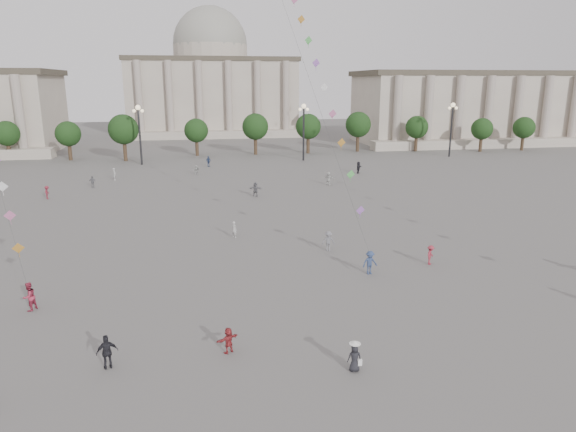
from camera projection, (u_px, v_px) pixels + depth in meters
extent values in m
plane|color=#5A5855|center=(294.00, 347.00, 29.08)|extent=(360.00, 360.00, 0.00)
cube|color=#AA9C8E|center=(515.00, 109.00, 130.17)|extent=(80.00, 22.00, 16.00)
cube|color=#453F33|center=(519.00, 74.00, 128.00)|extent=(81.60, 22.44, 1.20)
cube|color=#AA9C8E|center=(545.00, 142.00, 119.55)|extent=(84.00, 4.00, 2.00)
cube|color=#AA9C8E|center=(212.00, 98.00, 150.41)|extent=(46.00, 30.00, 20.00)
cube|color=#453F33|center=(211.00, 60.00, 147.73)|extent=(46.92, 30.60, 1.20)
cube|color=#AA9C8E|center=(216.00, 135.00, 136.49)|extent=(48.30, 4.00, 2.00)
cylinder|color=#AA9C8E|center=(211.00, 54.00, 147.25)|extent=(21.00, 21.00, 5.00)
sphere|color=gray|center=(210.00, 44.00, 146.62)|extent=(21.00, 21.00, 21.00)
cylinder|color=#3B2B1D|center=(64.00, 151.00, 97.91)|extent=(0.70, 0.70, 3.52)
sphere|color=black|center=(62.00, 132.00, 96.98)|extent=(5.12, 5.12, 5.12)
cylinder|color=#3B2B1D|center=(129.00, 150.00, 99.93)|extent=(0.70, 0.70, 3.52)
sphere|color=black|center=(128.00, 131.00, 99.00)|extent=(5.12, 5.12, 5.12)
cylinder|color=#3B2B1D|center=(192.00, 148.00, 101.94)|extent=(0.70, 0.70, 3.52)
sphere|color=black|center=(191.00, 130.00, 101.01)|extent=(5.12, 5.12, 5.12)
cylinder|color=#3B2B1D|center=(252.00, 147.00, 103.96)|extent=(0.70, 0.70, 3.52)
sphere|color=black|center=(252.00, 129.00, 103.03)|extent=(5.12, 5.12, 5.12)
cylinder|color=#3B2B1D|center=(310.00, 146.00, 105.97)|extent=(0.70, 0.70, 3.52)
sphere|color=black|center=(310.00, 128.00, 105.04)|extent=(5.12, 5.12, 5.12)
cylinder|color=#3B2B1D|center=(365.00, 145.00, 107.99)|extent=(0.70, 0.70, 3.52)
sphere|color=black|center=(366.00, 127.00, 107.06)|extent=(5.12, 5.12, 5.12)
cylinder|color=#3B2B1D|center=(419.00, 144.00, 110.01)|extent=(0.70, 0.70, 3.52)
sphere|color=black|center=(420.00, 126.00, 109.08)|extent=(5.12, 5.12, 5.12)
cylinder|color=#3B2B1D|center=(471.00, 143.00, 112.02)|extent=(0.70, 0.70, 3.52)
sphere|color=black|center=(472.00, 125.00, 111.09)|extent=(5.12, 5.12, 5.12)
cylinder|color=#3B2B1D|center=(521.00, 141.00, 114.04)|extent=(0.70, 0.70, 3.52)
sphere|color=black|center=(522.00, 125.00, 113.11)|extent=(5.12, 5.12, 5.12)
cylinder|color=#262628|center=(140.00, 137.00, 91.99)|extent=(0.36, 0.36, 10.00)
sphere|color=#FFE5B2|center=(138.00, 107.00, 90.67)|extent=(0.90, 0.90, 0.90)
sphere|color=#FFE5B2|center=(134.00, 111.00, 90.71)|extent=(0.60, 0.60, 0.60)
sphere|color=#FFE5B2|center=(142.00, 111.00, 90.94)|extent=(0.60, 0.60, 0.60)
cylinder|color=#262628|center=(304.00, 134.00, 97.03)|extent=(0.36, 0.36, 10.00)
sphere|color=#FFE5B2|center=(304.00, 106.00, 95.71)|extent=(0.90, 0.90, 0.90)
sphere|color=#FFE5B2|center=(300.00, 109.00, 95.75)|extent=(0.60, 0.60, 0.60)
sphere|color=#FFE5B2|center=(307.00, 109.00, 95.98)|extent=(0.60, 0.60, 0.60)
cylinder|color=#262628|center=(451.00, 132.00, 102.07)|extent=(0.36, 0.36, 10.00)
sphere|color=#FFE5B2|center=(453.00, 105.00, 100.75)|extent=(0.90, 0.90, 0.90)
sphere|color=#FFE5B2|center=(450.00, 108.00, 100.79)|extent=(0.60, 0.60, 0.60)
sphere|color=#FFE5B2|center=(456.00, 108.00, 101.02)|extent=(0.60, 0.60, 0.60)
imported|color=#344775|center=(208.00, 161.00, 90.93)|extent=(1.15, 1.04, 1.88)
imported|color=#B2B3AF|center=(196.00, 170.00, 83.06)|extent=(1.43, 1.19, 1.54)
imported|color=slate|center=(328.00, 241.00, 45.38)|extent=(1.26, 0.85, 1.82)
imported|color=silver|center=(329.00, 178.00, 74.61)|extent=(1.62, 1.68, 1.91)
imported|color=maroon|center=(431.00, 255.00, 42.02)|extent=(1.14, 1.19, 1.63)
imported|color=black|center=(358.00, 167.00, 84.17)|extent=(1.56, 1.77, 1.94)
imported|color=#B0B1AC|center=(114.00, 174.00, 78.29)|extent=(0.48, 0.71, 1.89)
imported|color=slate|center=(255.00, 189.00, 67.15)|extent=(1.85, 1.08, 1.90)
imported|color=#B0AFAB|center=(234.00, 230.00, 49.28)|extent=(0.69, 0.70, 1.63)
imported|color=slate|center=(92.00, 182.00, 72.77)|extent=(0.98, 0.41, 1.67)
imported|color=maroon|center=(47.00, 193.00, 65.59)|extent=(0.65, 1.11, 1.72)
imported|color=maroon|center=(229.00, 340.00, 28.28)|extent=(1.41, 1.07, 1.48)
imported|color=black|center=(107.00, 352.00, 26.66)|extent=(1.19, 0.74, 1.89)
imported|color=#A12B43|center=(29.00, 297.00, 33.48)|extent=(1.11, 1.18, 1.94)
imported|color=navy|center=(370.00, 263.00, 39.88)|extent=(1.32, 0.89, 1.89)
imported|color=black|center=(354.00, 358.00, 26.46)|extent=(0.75, 0.51, 1.49)
cone|color=white|center=(355.00, 343.00, 26.24)|extent=(0.52, 0.52, 0.14)
cylinder|color=white|center=(355.00, 344.00, 26.25)|extent=(0.60, 0.60, 0.02)
cube|color=white|center=(360.00, 362.00, 26.41)|extent=(0.22, 0.10, 0.35)
cube|color=#B97E2B|center=(18.00, 248.00, 34.16)|extent=(0.76, 0.25, 0.76)
cube|color=#BF6595|center=(10.00, 215.00, 35.10)|extent=(0.76, 0.25, 0.76)
cube|color=white|center=(2.00, 187.00, 36.07)|extent=(0.76, 0.25, 0.76)
cube|color=#9A5DBB|center=(360.00, 210.00, 40.60)|extent=(0.76, 0.25, 0.76)
cube|color=#51B154|center=(351.00, 174.00, 41.62)|extent=(0.76, 0.25, 0.76)
cube|color=#B97E2B|center=(341.00, 143.00, 42.70)|extent=(0.76, 0.25, 0.76)
cube|color=#BF6595|center=(333.00, 114.00, 43.80)|extent=(0.76, 0.25, 0.76)
cube|color=white|center=(324.00, 87.00, 44.92)|extent=(0.76, 0.25, 0.76)
cube|color=#9A5DBB|center=(316.00, 63.00, 46.06)|extent=(0.76, 0.25, 0.76)
cube|color=#51B154|center=(309.00, 40.00, 47.22)|extent=(0.76, 0.25, 0.76)
cube|color=#B97E2B|center=(301.00, 19.00, 48.38)|extent=(0.76, 0.25, 0.76)
cube|color=#BF6595|center=(294.00, 0.00, 49.56)|extent=(0.76, 0.25, 0.76)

